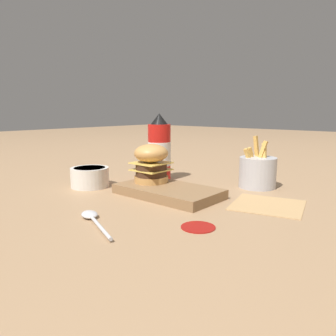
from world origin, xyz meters
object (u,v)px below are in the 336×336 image
object	(u,v)px
side_bowl	(90,177)
burger	(151,163)
ketchup_bottle	(159,150)
serving_board	(168,191)
fries_basket	(258,172)
spoon	(92,217)

from	to	relation	value
side_bowl	burger	bearing A→B (deg)	-154.07
ketchup_bottle	side_bowl	world-z (taller)	ketchup_bottle
serving_board	burger	bearing A→B (deg)	-10.56
fries_basket	side_bowl	world-z (taller)	fries_basket
ketchup_bottle	fries_basket	distance (m)	0.31
ketchup_bottle	spoon	distance (m)	0.43
serving_board	burger	size ratio (longest dim) A/B	2.59
side_bowl	spoon	size ratio (longest dim) A/B	0.66
burger	spoon	world-z (taller)	burger
serving_board	ketchup_bottle	bearing A→B (deg)	-41.47
serving_board	ketchup_bottle	world-z (taller)	ketchup_bottle
burger	spoon	size ratio (longest dim) A/B	0.63
serving_board	side_bowl	size ratio (longest dim) A/B	2.48
serving_board	spoon	bearing A→B (deg)	91.74
burger	fries_basket	world-z (taller)	fries_basket
serving_board	fries_basket	xyz separation A→B (m)	(-0.13, -0.25, 0.03)
serving_board	spoon	distance (m)	0.25
ketchup_bottle	side_bowl	bearing A→B (deg)	65.94
serving_board	fries_basket	bearing A→B (deg)	-118.52
serving_board	spoon	xyz separation A→B (m)	(-0.01, 0.25, -0.01)
serving_board	spoon	size ratio (longest dim) A/B	1.63
burger	spoon	xyz separation A→B (m)	(-0.08, 0.26, -0.07)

